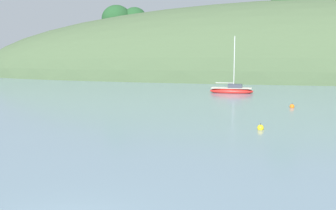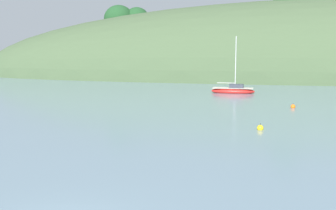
% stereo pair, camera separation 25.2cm
% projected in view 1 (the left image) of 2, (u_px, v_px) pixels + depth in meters
% --- Properties ---
extents(sailboat_teal_outer, '(5.53, 2.23, 7.26)m').
position_uv_depth(sailboat_teal_outer, '(232.00, 90.00, 50.58)').
color(sailboat_teal_outer, red).
rests_on(sailboat_teal_outer, ground).
extents(mooring_buoy_inner, '(0.44, 0.44, 0.54)m').
position_uv_depth(mooring_buoy_inner, '(261.00, 128.00, 27.13)').
color(mooring_buoy_inner, yellow).
rests_on(mooring_buoy_inner, ground).
extents(mooring_buoy_channel, '(0.44, 0.44, 0.54)m').
position_uv_depth(mooring_buoy_channel, '(292.00, 106.00, 37.53)').
color(mooring_buoy_channel, orange).
rests_on(mooring_buoy_channel, ground).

